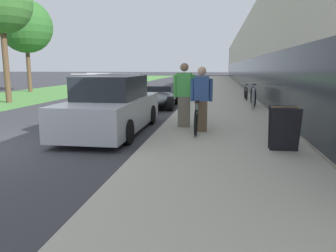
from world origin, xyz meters
The scene contains 14 objects.
sidewalk_slab centered at (5.18, 21.00, 0.06)m, with size 3.60×70.00×0.12m.
storefront_facade centered at (12.01, 29.00, 2.78)m, with size 10.01×70.00×5.57m.
lawn_strip centered at (-6.96, 25.00, 0.01)m, with size 6.36×70.00×0.03m.
tandem_bicycle centered at (4.47, 2.74, 0.48)m, with size 0.52×2.63×0.84m.
person_rider centered at (4.57, 2.40, 0.97)m, with size 0.57×0.22×1.69m.
person_bystander centered at (4.05, 3.00, 1.02)m, with size 0.61×0.24×1.79m.
bike_rack_hoop centered at (6.37, 7.19, 0.63)m, with size 0.05×0.60×0.84m.
cruiser_bike_nearest centered at (6.53, 8.68, 0.53)m, with size 0.52×1.92×0.98m.
cruiser_bike_middle centered at (6.42, 11.30, 0.48)m, with size 0.52×1.65×0.84m.
sandwich_board_sign centered at (6.34, 0.67, 0.57)m, with size 0.56×0.56×0.90m.
parked_sedan_curbside centered at (2.10, 2.54, 0.71)m, with size 1.84×4.67×1.63m.
vintage_roadster_curbside centered at (2.22, 8.42, 0.39)m, with size 1.88×4.22×0.91m.
street_tree_near centered at (-5.42, 8.90, 4.80)m, with size 2.92×2.92×6.30m.
street_tree_far centered at (-8.42, 15.78, 4.58)m, with size 3.66×3.66×6.43m.
Camera 1 is at (4.99, -6.15, 1.80)m, focal length 35.00 mm.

